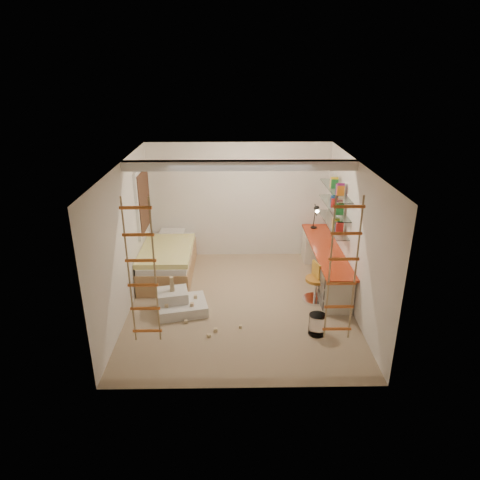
{
  "coord_description": "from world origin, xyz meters",
  "views": [
    {
      "loc": [
        -0.12,
        -6.9,
        4.08
      ],
      "look_at": [
        0.0,
        0.3,
        1.15
      ],
      "focal_mm": 32.0,
      "sensor_mm": 36.0,
      "label": 1
    }
  ],
  "objects_px": {
    "desk": "(325,263)",
    "play_platform": "(179,303)",
    "swivel_chair": "(315,287)",
    "bed": "(168,260)"
  },
  "relations": [
    {
      "from": "bed",
      "to": "desk",
      "type": "bearing_deg",
      "value": -6.49
    },
    {
      "from": "bed",
      "to": "swivel_chair",
      "type": "height_order",
      "value": "swivel_chair"
    },
    {
      "from": "desk",
      "to": "play_platform",
      "type": "height_order",
      "value": "desk"
    },
    {
      "from": "desk",
      "to": "bed",
      "type": "height_order",
      "value": "desk"
    },
    {
      "from": "swivel_chair",
      "to": "play_platform",
      "type": "bearing_deg",
      "value": -172.41
    },
    {
      "from": "bed",
      "to": "play_platform",
      "type": "distance_m",
      "value": 1.52
    },
    {
      "from": "play_platform",
      "to": "bed",
      "type": "bearing_deg",
      "value": 104.68
    },
    {
      "from": "bed",
      "to": "play_platform",
      "type": "height_order",
      "value": "bed"
    },
    {
      "from": "desk",
      "to": "play_platform",
      "type": "bearing_deg",
      "value": -158.72
    },
    {
      "from": "play_platform",
      "to": "swivel_chair",
      "type": "bearing_deg",
      "value": 7.59
    }
  ]
}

